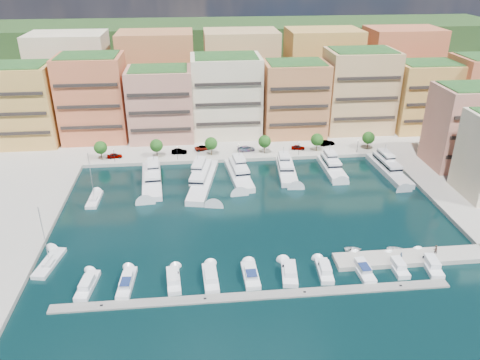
{
  "coord_description": "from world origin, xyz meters",
  "views": [
    {
      "loc": [
        -12.33,
        -95.57,
        55.52
      ],
      "look_at": [
        -2.19,
        5.57,
        6.0
      ],
      "focal_mm": 35.0,
      "sensor_mm": 36.0,
      "label": 1
    }
  ],
  "objects": [
    {
      "name": "backblock_1",
      "position": [
        -25.0,
        74.0,
        16.0
      ],
      "size": [
        26.0,
        18.0,
        30.0
      ],
      "primitive_type": "cube",
      "color": "#C37849",
      "rests_on": "north_quay"
    },
    {
      "name": "sailboat_2",
      "position": [
        -38.09,
        9.42,
        0.32
      ],
      "size": [
        3.05,
        8.56,
        13.2
      ],
      "color": "white",
      "rests_on": "ground"
    },
    {
      "name": "lamppost_2",
      "position": [
        0.0,
        31.2,
        3.83
      ],
      "size": [
        0.3,
        0.3,
        4.2
      ],
      "color": "black",
      "rests_on": "north_quay"
    },
    {
      "name": "finger_pier",
      "position": [
        30.0,
        -22.0,
        0.0
      ],
      "size": [
        32.0,
        5.0,
        2.0
      ],
      "primitive_type": "cube",
      "color": "#9E998E",
      "rests_on": "ground"
    },
    {
      "name": "tree_0",
      "position": [
        -40.0,
        33.5,
        4.74
      ],
      "size": [
        3.8,
        3.8,
        5.65
      ],
      "color": "#473323",
      "rests_on": "north_quay"
    },
    {
      "name": "lamppost_1",
      "position": [
        -18.0,
        31.2,
        3.83
      ],
      "size": [
        0.3,
        0.3,
        4.2
      ],
      "color": "black",
      "rests_on": "north_quay"
    },
    {
      "name": "apartment_3",
      "position": [
        -2.0,
        51.99,
        13.81
      ],
      "size": [
        22.0,
        16.5,
        25.8
      ],
      "color": "#FADFC1",
      "rests_on": "north_quay"
    },
    {
      "name": "cruiser_2",
      "position": [
        -17.68,
        -24.59,
        0.55
      ],
      "size": [
        3.03,
        7.98,
        2.55
      ],
      "color": "white",
      "rests_on": "ground"
    },
    {
      "name": "car_3",
      "position": [
        2.72,
        35.72,
        1.79
      ],
      "size": [
        5.82,
        3.34,
        1.59
      ],
      "primitive_type": "imported",
      "rotation": [
        0.0,
        0.0,
        1.79
      ],
      "color": "gray",
      "rests_on": "north_quay"
    },
    {
      "name": "backblock_3",
      "position": [
        35.0,
        74.0,
        16.0
      ],
      "size": [
        26.0,
        18.0,
        30.0
      ],
      "primitive_type": "cube",
      "color": "#D5994E",
      "rests_on": "north_quay"
    },
    {
      "name": "cruiser_8",
      "position": [
        25.57,
        -24.58,
        0.55
      ],
      "size": [
        2.48,
        7.28,
        2.55
      ],
      "color": "white",
      "rests_on": "ground"
    },
    {
      "name": "tree_5",
      "position": [
        40.0,
        33.5,
        4.74
      ],
      "size": [
        3.8,
        3.8,
        5.65
      ],
      "color": "#473323",
      "rests_on": "north_quay"
    },
    {
      "name": "apartment_5",
      "position": [
        42.0,
        51.99,
        14.31
      ],
      "size": [
        22.0,
        16.5,
        26.8
      ],
      "color": "tan",
      "rests_on": "north_quay"
    },
    {
      "name": "person_0",
      "position": [
        26.83,
        -23.02,
        1.83
      ],
      "size": [
        0.6,
        0.71,
        1.65
      ],
      "primitive_type": "imported",
      "rotation": [
        0.0,
        0.0,
        1.97
      ],
      "color": "#2A3D54",
      "rests_on": "finger_pier"
    },
    {
      "name": "cruiser_9",
      "position": [
        32.31,
        -24.59,
        0.55
      ],
      "size": [
        3.39,
        8.72,
        2.55
      ],
      "color": "white",
      "rests_on": "ground"
    },
    {
      "name": "apartment_6",
      "position": [
        64.0,
        49.99,
        12.31
      ],
      "size": [
        20.0,
        15.5,
        22.8
      ],
      "color": "#D5994E",
      "rests_on": "north_quay"
    },
    {
      "name": "tree_3",
      "position": [
        8.0,
        33.5,
        4.74
      ],
      "size": [
        3.8,
        3.8,
        5.65
      ],
      "color": "#473323",
      "rests_on": "north_quay"
    },
    {
      "name": "car_1",
      "position": [
        -17.57,
        35.59,
        1.76
      ],
      "size": [
        4.67,
        1.73,
        1.52
      ],
      "primitive_type": "imported",
      "rotation": [
        0.0,
        0.0,
        1.55
      ],
      "color": "gray",
      "rests_on": "north_quay"
    },
    {
      "name": "cruiser_7",
      "position": [
        18.45,
        -24.62,
        0.57
      ],
      "size": [
        2.99,
        9.14,
        2.66
      ],
      "color": "white",
      "rests_on": "ground"
    },
    {
      "name": "tree_4",
      "position": [
        24.0,
        33.5,
        4.74
      ],
      "size": [
        3.8,
        3.8,
        5.65
      ],
      "color": "#473323",
      "rests_on": "north_quay"
    },
    {
      "name": "tree_1",
      "position": [
        -24.0,
        33.5,
        4.74
      ],
      "size": [
        3.8,
        3.8,
        5.65
      ],
      "color": "#473323",
      "rests_on": "north_quay"
    },
    {
      "name": "backblock_0",
      "position": [
        -55.0,
        74.0,
        16.0
      ],
      "size": [
        26.0,
        18.0,
        30.0
      ],
      "primitive_type": "cube",
      "color": "#FADFC1",
      "rests_on": "north_quay"
    },
    {
      "name": "cruiser_3",
      "position": [
        -10.79,
        -24.59,
        0.55
      ],
      "size": [
        3.05,
        8.49,
        2.55
      ],
      "color": "white",
      "rests_on": "ground"
    },
    {
      "name": "tender_0",
      "position": [
        18.96,
        -17.85,
        0.36
      ],
      "size": [
        3.68,
        2.76,
        0.72
      ],
      "primitive_type": "imported",
      "rotation": [
        0.0,
        0.0,
        1.49
      ],
      "color": "silver",
      "rests_on": "ground"
    },
    {
      "name": "lamppost_0",
      "position": [
        -36.0,
        31.2,
        3.83
      ],
      "size": [
        0.3,
        0.3,
        4.2
      ],
      "color": "black",
      "rests_on": "north_quay"
    },
    {
      "name": "cruiser_4",
      "position": [
        -3.18,
        -24.6,
        0.57
      ],
      "size": [
        3.0,
        7.91,
        2.66
      ],
      "color": "white",
      "rests_on": "ground"
    },
    {
      "name": "apartment_2",
      "position": [
        -23.0,
        49.99,
        12.31
      ],
      "size": [
        20.0,
        15.5,
        22.8
      ],
      "color": "tan",
      "rests_on": "north_quay"
    },
    {
      "name": "cruiser_1",
      "position": [
        -26.27,
        -24.62,
        0.57
      ],
      "size": [
        3.09,
        9.15,
        2.66
      ],
      "color": "white",
      "rests_on": "ground"
    },
    {
      "name": "person_1",
      "position": [
        34.5,
        -21.71,
        1.96
      ],
      "size": [
        0.98,
        0.79,
        1.92
      ],
      "primitive_type": "imported",
      "rotation": [
        0.0,
        0.0,
        3.21
      ],
      "color": "#46312A",
      "rests_on": "finger_pier"
    },
    {
      "name": "ground",
      "position": [
        0.0,
        0.0,
        0.0
      ],
      "size": [
        400.0,
        400.0,
        0.0
      ],
      "primitive_type": "plane",
      "color": "black",
      "rests_on": "ground"
    },
    {
      "name": "yacht_6",
      "position": [
        40.92,
        19.13,
        1.21
      ],
      "size": [
        5.75,
        21.79,
        7.3
      ],
      "color": "white",
      "rests_on": "ground"
    },
    {
      "name": "car_5",
      "position": [
        28.53,
        37.85,
        1.79
      ],
      "size": [
        5.02,
        2.64,
        1.57
      ],
      "primitive_type": "imported",
      "rotation": [
        0.0,
        0.0,
        1.78
      ],
      "color": "gray",
      "rests_on": "north_quay"
    },
    {
      "name": "backblock_2",
      "position": [
        5.0,
        74.0,
        16.0
      ],
      "size": [
        26.0,
        18.0,
        30.0
      ],
      "primitive_type": "cube",
      "color": "tan",
      "rests_on": "north_quay"
    },
    {
      "name": "car_4",
      "position": [
        18.73,
        35.37,
        1.71
      ],
      "size": [
        4.37,
        2.32,
        1.41
      ],
      "primitive_type": "imported",
      "rotation": [
        0.0,
        0.0,
        1.41
      ],
      "color": "gray",
      "rests_on": "north_quay"
    },
    {
      "name": "apartment_4",
      "position": [
        20.0,
        49.99,
        12.81
      ],
      "size": [
        20.0,
        15.5,
        23.8
      ],
      "color": "#C37849",
      "rests_on": "north_quay"
    },
    {
      "name": "apartment_east_a",
      "position": [
        62.0,
        19.99,
        12.31
      ],
      "size": [
        18.0,
        14.5,
        22.8
      ],
      "color": "tan",
      "rests_on": "east_quay"
    },
    {
      "name": "hillside",
      "position": [
        0.0,
        110.0,
        0.0
      ],
      "size": [
        240.0,
        40.0,
        58.0
      ],
      "primitive_type": "cube",
      "color": "#173315",
      "rests_on": "ground"
    },
    {
      "name": "tree_2",
      "position": [
        -8.0,
        33.5,
        4.74
      ],
      "size": [
        3.8,
        3.8,
        5.65
      ],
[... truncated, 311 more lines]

